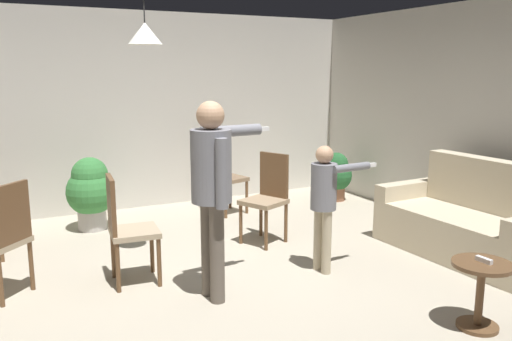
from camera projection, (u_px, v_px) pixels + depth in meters
The scene contains 15 objects.
ground at pixel (238, 286), 4.74m from camera, with size 7.68×7.68×0.00m, color #B2A893.
wall_back at pixel (140, 111), 7.29m from camera, with size 6.40×0.10×2.70m, color beige.
wall_right at pixel (495, 121), 5.90m from camera, with size 0.10×6.40×2.70m, color beige.
couch_floral at pixel (467, 224), 5.51m from camera, with size 0.92×1.83×1.00m.
side_table_by_couch at pixel (480, 287), 3.92m from camera, with size 0.44×0.44×0.52m.
person_adult at pixel (213, 179), 4.32m from camera, with size 0.82×0.51×1.68m.
person_child at pixel (324, 194), 4.97m from camera, with size 0.64×0.36×1.23m.
dining_chair_by_counter at pixel (126, 225), 4.72m from camera, with size 0.46×0.46×1.00m.
dining_chair_near_wall at pixel (268, 194), 5.89m from camera, with size 0.55×0.55×1.00m.
dining_chair_centre_back at pixel (224, 173), 7.12m from camera, with size 0.51×0.51×1.00m.
dining_chair_spare at pixel (3, 236), 4.43m from camera, with size 0.59×0.59×1.00m.
potted_plant_corner at pixel (91, 190), 6.35m from camera, with size 0.58×0.58×0.89m.
potted_plant_by_wall at pixel (336, 174), 7.80m from camera, with size 0.47×0.47×0.72m.
spare_remote_on_table at pixel (484, 260), 3.89m from camera, with size 0.04×0.13×0.04m, color white.
ceiling_light_pendant at pixel (145, 33), 4.88m from camera, with size 0.32×0.32×0.55m.
Camera 1 is at (-1.87, -4.05, 1.92)m, focal length 36.96 mm.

